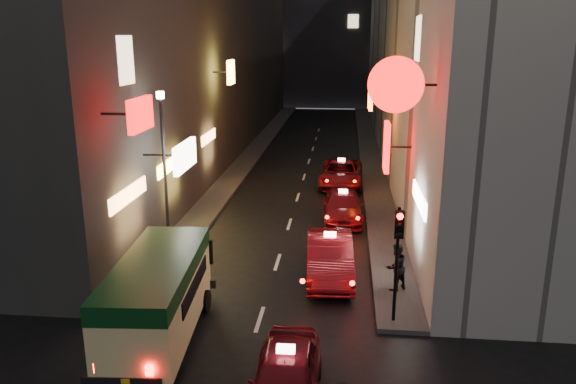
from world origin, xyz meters
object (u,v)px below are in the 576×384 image
(minibus, at_px, (158,290))
(lamp_post, at_px, (164,164))
(traffic_light, at_px, (398,241))
(taxi_near, at_px, (286,374))

(minibus, height_order, lamp_post, lamp_post)
(traffic_light, relative_size, lamp_post, 0.56)
(minibus, height_order, taxi_near, minibus)
(lamp_post, bearing_deg, minibus, -74.93)
(traffic_light, distance_m, lamp_post, 9.42)
(minibus, xyz_separation_m, taxi_near, (3.82, -2.50, -0.74))
(minibus, relative_size, traffic_light, 1.64)
(minibus, distance_m, traffic_light, 6.85)
(taxi_near, xyz_separation_m, traffic_light, (2.78, 3.92, 1.90))
(taxi_near, bearing_deg, minibus, 146.76)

